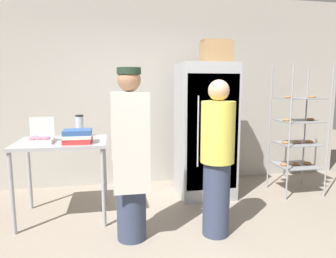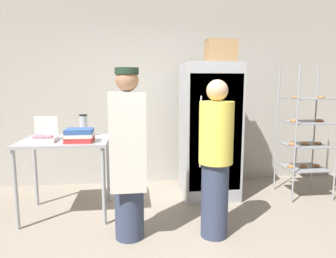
{
  "view_description": "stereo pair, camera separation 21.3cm",
  "coord_description": "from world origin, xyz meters",
  "views": [
    {
      "loc": [
        -0.66,
        -2.46,
        1.55
      ],
      "look_at": [
        -0.07,
        0.74,
        1.07
      ],
      "focal_mm": 32.0,
      "sensor_mm": 36.0,
      "label": 1
    },
    {
      "loc": [
        -0.45,
        -2.49,
        1.55
      ],
      "look_at": [
        -0.07,
        0.74,
        1.07
      ],
      "focal_mm": 32.0,
      "sensor_mm": 36.0,
      "label": 2
    }
  ],
  "objects": [
    {
      "name": "ground_plane",
      "position": [
        0.0,
        0.0,
        0.0
      ],
      "size": [
        14.0,
        14.0,
        0.0
      ],
      "primitive_type": "plane",
      "color": "gray"
    },
    {
      "name": "back_wall",
      "position": [
        0.0,
        2.25,
        1.46
      ],
      "size": [
        6.4,
        0.12,
        2.92
      ],
      "primitive_type": "cube",
      "color": "#ADA89E",
      "rests_on": "ground_plane"
    },
    {
      "name": "refrigerator",
      "position": [
        0.6,
        1.49,
        0.92
      ],
      "size": [
        0.75,
        0.71,
        1.84
      ],
      "color": "#9EA0A5",
      "rests_on": "ground_plane"
    },
    {
      "name": "baking_rack",
      "position": [
        1.92,
        1.32,
        0.87
      ],
      "size": [
        0.61,
        0.53,
        1.81
      ],
      "color": "#93969B",
      "rests_on": "ground_plane"
    },
    {
      "name": "prep_counter",
      "position": [
        -1.24,
        1.07,
        0.81
      ],
      "size": [
        1.0,
        0.75,
        0.92
      ],
      "color": "#9EA0A5",
      "rests_on": "ground_plane"
    },
    {
      "name": "donut_box",
      "position": [
        -1.45,
        0.96,
        0.97
      ],
      "size": [
        0.26,
        0.23,
        0.28
      ],
      "color": "silver",
      "rests_on": "prep_counter"
    },
    {
      "name": "blender_pitcher",
      "position": [
        -1.06,
        1.28,
        1.04
      ],
      "size": [
        0.12,
        0.12,
        0.27
      ],
      "color": "black",
      "rests_on": "prep_counter"
    },
    {
      "name": "binder_stack",
      "position": [
        -1.04,
        0.89,
        0.99
      ],
      "size": [
        0.31,
        0.25,
        0.15
      ],
      "color": "#B72D2D",
      "rests_on": "prep_counter"
    },
    {
      "name": "cardboard_storage_box",
      "position": [
        0.72,
        1.45,
        1.99
      ],
      "size": [
        0.39,
        0.3,
        0.3
      ],
      "color": "#937047",
      "rests_on": "refrigerator"
    },
    {
      "name": "person_baker",
      "position": [
        -0.5,
        0.42,
        0.89
      ],
      "size": [
        0.36,
        0.38,
        1.71
      ],
      "color": "#333D56",
      "rests_on": "ground_plane"
    },
    {
      "name": "person_customer",
      "position": [
        0.37,
        0.35,
        0.82
      ],
      "size": [
        0.34,
        0.34,
        1.6
      ],
      "color": "#333D56",
      "rests_on": "ground_plane"
    }
  ]
}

